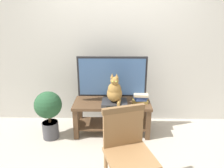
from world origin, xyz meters
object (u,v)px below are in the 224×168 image
object	(u,v)px
wooden_chair	(127,147)
book_stack	(140,98)
tv_stand	(112,111)
cat	(114,91)
potted_plant	(49,110)
tv	(112,78)
media_box	(114,103)

from	to	relation	value
wooden_chair	book_stack	bearing A→B (deg)	77.72
tv_stand	wooden_chair	world-z (taller)	wooden_chair
cat	wooden_chair	bearing A→B (deg)	-82.98
book_stack	potted_plant	size ratio (longest dim) A/B	0.33
tv_stand	tv	size ratio (longest dim) A/B	1.13
tv_stand	potted_plant	size ratio (longest dim) A/B	1.58
media_box	wooden_chair	xyz separation A→B (m)	(0.13, -1.08, 0.01)
tv_stand	wooden_chair	xyz separation A→B (m)	(0.17, -1.19, 0.20)
tv	wooden_chair	world-z (taller)	tv
tv_stand	potted_plant	world-z (taller)	potted_plant
wooden_chair	book_stack	size ratio (longest dim) A/B	3.83
media_box	book_stack	world-z (taller)	book_stack
book_stack	cat	bearing A→B (deg)	-160.80
media_box	potted_plant	bearing A→B (deg)	-175.94
cat	book_stack	xyz separation A→B (m)	(0.39, 0.14, -0.15)
tv	wooden_chair	xyz separation A→B (m)	(0.17, -1.25, -0.33)
tv	book_stack	xyz separation A→B (m)	(0.43, -0.04, -0.30)
tv	cat	size ratio (longest dim) A/B	2.38
cat	book_stack	distance (m)	0.44
media_box	book_stack	size ratio (longest dim) A/B	1.52
book_stack	tv_stand	bearing A→B (deg)	-177.89
media_box	book_stack	bearing A→B (deg)	17.43
book_stack	tv	bearing A→B (deg)	174.10
tv	potted_plant	xyz separation A→B (m)	(-0.93, -0.24, -0.43)
media_box	book_stack	xyz separation A→B (m)	(0.39, 0.12, 0.04)
tv	media_box	distance (m)	0.38
tv	book_stack	size ratio (longest dim) A/B	4.23
cat	media_box	bearing A→B (deg)	95.02
wooden_chair	tv_stand	bearing A→B (deg)	98.06
tv_stand	media_box	size ratio (longest dim) A/B	3.14
tv_stand	book_stack	distance (m)	0.49
wooden_chair	potted_plant	bearing A→B (deg)	137.26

